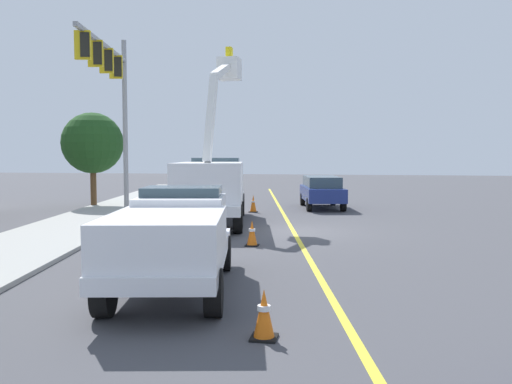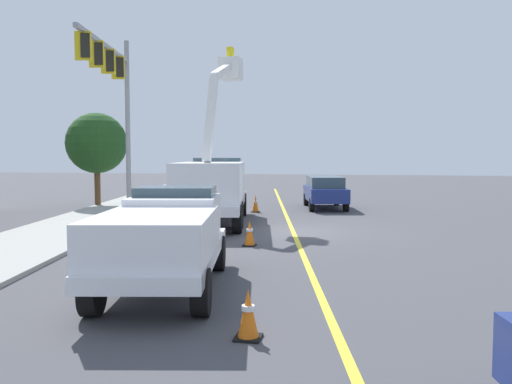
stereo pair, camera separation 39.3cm
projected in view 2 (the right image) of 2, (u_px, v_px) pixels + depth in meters
The scene contains 11 objects.
ground at pixel (293, 232), 19.36m from camera, with size 120.00×120.00×0.00m, color #47474C.
sidewalk_far_side at pixel (65, 230), 19.43m from camera, with size 60.00×3.60×0.12m, color #9E9E99.
lane_centre_stripe at pixel (293, 231), 19.36m from camera, with size 50.00×0.16×0.01m, color yellow.
utility_bucket_truck at pixel (213, 184), 21.78m from camera, with size 8.53×4.02×7.38m.
service_pickup_truck at pixel (165, 236), 10.86m from camera, with size 5.90×3.13×2.06m.
passing_minivan at pixel (325, 190), 27.94m from camera, with size 5.07×2.78×1.69m.
traffic_cone_leading at pixel (248, 314), 7.97m from camera, with size 0.40×0.40×0.77m.
traffic_cone_mid_front at pixel (250, 233), 16.25m from camera, with size 0.40×0.40×0.80m.
traffic_cone_mid_rear at pixel (256, 204), 26.00m from camera, with size 0.40×0.40×0.86m.
traffic_signal_mast at pixel (114, 85), 22.29m from camera, with size 6.84×1.55×8.11m.
street_tree_right at pixel (97, 143), 28.58m from camera, with size 3.28×3.28×5.11m.
Camera 2 is at (-19.10, -2.49, 2.77)m, focal length 36.99 mm.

